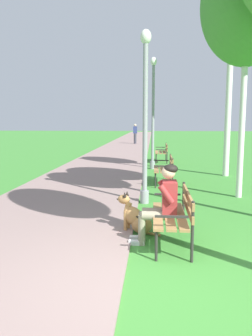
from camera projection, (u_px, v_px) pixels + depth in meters
name	position (u px, v px, depth m)	size (l,w,h in m)	color
ground_plane	(150.00, 292.00, 3.75)	(120.00, 120.00, 0.00)	#3D8433
paved_path	(128.00, 144.00, 27.60)	(3.49, 60.00, 0.04)	gray
park_bench_near	(176.00, 212.00, 5.17)	(0.55, 1.50, 0.85)	olive
park_bench_mid	(165.00, 167.00, 10.15)	(0.55, 1.50, 0.85)	olive
park_bench_far	(163.00, 151.00, 15.57)	(0.55, 1.50, 0.85)	olive
person_seated_on_near_bench	(162.00, 201.00, 5.15)	(0.74, 0.49, 1.25)	gray
dog_shepherd	(136.00, 218.00, 5.70)	(0.79, 0.45, 0.71)	#B27F47
lamp_post_near	(145.00, 116.00, 7.51)	(0.24, 0.24, 3.87)	gray
lamp_post_mid	(153.00, 112.00, 13.02)	(0.24, 0.24, 4.31)	gray
birch_tree_third	(248.00, 6.00, 7.77)	(2.18, 1.95, 5.96)	silver
birch_tree_fourth	(232.00, 10.00, 10.92)	(1.67, 1.58, 6.99)	silver
pedestrian_distant	(135.00, 134.00, 27.31)	(0.32, 0.22, 1.65)	#383842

